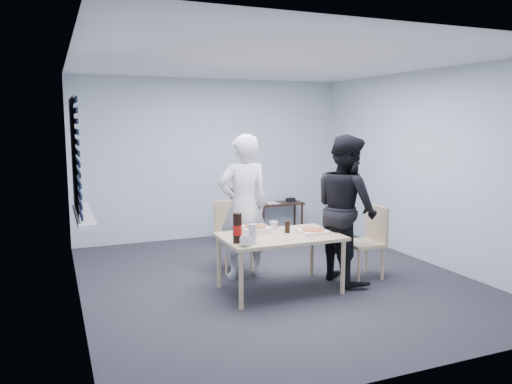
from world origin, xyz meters
name	(u,v)px	position (x,y,z in m)	size (l,w,h in m)	color
room	(77,165)	(-2.20, 0.40, 1.44)	(5.00, 5.00, 5.00)	#29292D
dining_table	(280,240)	(-0.12, -0.40, 0.59)	(1.34, 0.85, 0.65)	beige
chair_far	(232,230)	(-0.32, 0.65, 0.51)	(0.42, 0.42, 0.89)	beige
chair_right	(369,236)	(1.12, -0.36, 0.51)	(0.42, 0.42, 0.89)	beige
person_white	(243,207)	(-0.31, 0.24, 0.89)	(0.65, 0.42, 1.77)	silver
person_black	(346,209)	(0.77, -0.36, 0.89)	(0.86, 0.47, 1.77)	black
side_table	(280,207)	(1.13, 2.28, 0.45)	(0.80, 0.36, 0.53)	#342017
stool	(241,221)	(0.18, 1.65, 0.40)	(0.37, 0.37, 0.51)	black
backpack	(241,202)	(0.18, 1.64, 0.70)	(0.29, 0.21, 0.40)	slate
pizza_box_a	(256,229)	(-0.32, -0.17, 0.69)	(0.31, 0.31, 0.08)	white
pizza_box_b	(313,231)	(0.28, -0.44, 0.67)	(0.30, 0.30, 0.04)	white
mug_a	(246,241)	(-0.66, -0.72, 0.70)	(0.12, 0.12, 0.10)	white
mug_b	(274,225)	(-0.05, -0.08, 0.70)	(0.10, 0.10, 0.09)	white
cola_glass	(287,227)	(0.01, -0.33, 0.72)	(0.06, 0.06, 0.14)	black
soda_bottle	(237,229)	(-0.69, -0.55, 0.80)	(0.10, 0.10, 0.32)	black
plastic_cups	(253,234)	(-0.55, -0.64, 0.75)	(0.09, 0.09, 0.21)	silver
rubber_band	(312,239)	(0.12, -0.72, 0.65)	(0.06, 0.06, 0.00)	red
papers	(272,203)	(0.98, 2.28, 0.54)	(0.20, 0.27, 0.00)	white
black_box	(291,200)	(1.35, 2.30, 0.56)	(0.14, 0.10, 0.06)	black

